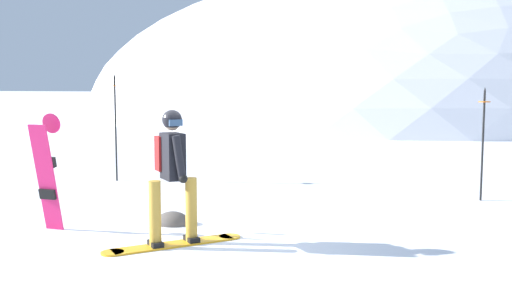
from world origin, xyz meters
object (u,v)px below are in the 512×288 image
object	(u,v)px
spare_snowboard	(47,172)
rock_dark	(173,224)
snowboarder_main	(172,173)
piste_marker_near	(115,120)
piste_marker_far	(483,136)

from	to	relation	value
spare_snowboard	rock_dark	size ratio (longest dim) A/B	3.10
snowboarder_main	piste_marker_near	size ratio (longest dim) A/B	0.76
snowboarder_main	rock_dark	xyz separation A→B (m)	(-0.51, 0.99, -0.92)
spare_snowboard	piste_marker_far	world-z (taller)	piste_marker_far
snowboarder_main	piste_marker_near	xyz separation A→B (m)	(-3.38, 4.05, 0.36)
spare_snowboard	piste_marker_far	bearing A→B (deg)	36.39
snowboarder_main	piste_marker_far	distance (m)	5.75
piste_marker_far	spare_snowboard	bearing A→B (deg)	-143.61
spare_snowboard	piste_marker_near	xyz separation A→B (m)	(-1.45, 3.99, 0.45)
spare_snowboard	piste_marker_near	world-z (taller)	piste_marker_near
piste_marker_near	rock_dark	world-z (taller)	piste_marker_near
piste_marker_near	spare_snowboard	bearing A→B (deg)	-70.07
piste_marker_far	snowboarder_main	bearing A→B (deg)	-131.59
snowboarder_main	piste_marker_far	world-z (taller)	piste_marker_far
spare_snowboard	rock_dark	distance (m)	1.89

